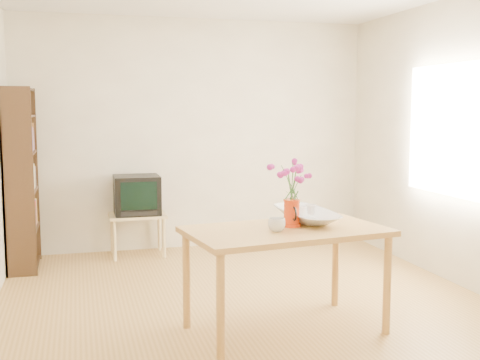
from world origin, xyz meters
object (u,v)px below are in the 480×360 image
object	(u,v)px
mug	(277,225)
television	(137,194)
table	(286,240)
bowl	(307,189)
pitcher	(292,214)

from	to	relation	value
mug	television	xyz separation A→B (m)	(-0.70, 2.63, -0.12)
table	mug	bearing A→B (deg)	-146.64
bowl	pitcher	bearing A→B (deg)	-135.85
mug	bowl	xyz separation A→B (m)	(0.35, 0.33, 0.19)
table	bowl	xyz separation A→B (m)	(0.25, 0.24, 0.32)
mug	television	distance (m)	2.73
television	pitcher	bearing A→B (deg)	-70.46
table	pitcher	distance (m)	0.19
bowl	television	size ratio (longest dim) A/B	1.06
mug	bowl	distance (m)	0.52
table	mug	xyz separation A→B (m)	(-0.10, -0.09, 0.13)
bowl	table	bearing A→B (deg)	-135.84
mug	television	bearing A→B (deg)	-110.69
table	television	xyz separation A→B (m)	(-0.80, 2.55, 0.01)
bowl	mug	bearing A→B (deg)	-136.55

